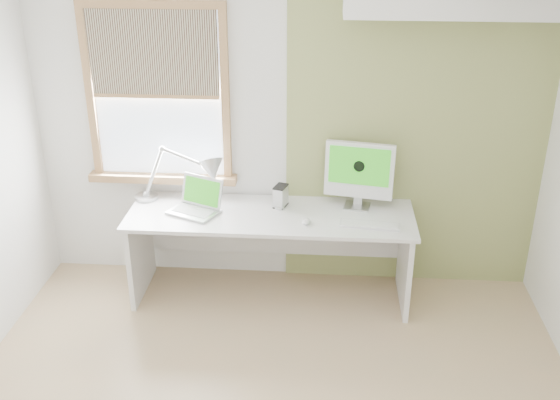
# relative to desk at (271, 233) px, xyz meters

# --- Properties ---
(room) EXTENTS (4.04, 3.54, 2.64)m
(room) POSITION_rel_desk_xyz_m (0.10, -1.44, 0.77)
(room) COLOR tan
(room) RESTS_ON ground
(accent_wall) EXTENTS (2.00, 0.02, 2.60)m
(accent_wall) POSITION_rel_desk_xyz_m (1.10, 0.30, 0.77)
(accent_wall) COLOR #919B5A
(accent_wall) RESTS_ON room
(window) EXTENTS (1.20, 0.14, 1.42)m
(window) POSITION_rel_desk_xyz_m (-0.90, 0.27, 1.01)
(window) COLOR olive
(window) RESTS_ON room
(desk) EXTENTS (2.20, 0.70, 0.73)m
(desk) POSITION_rel_desk_xyz_m (0.00, 0.00, 0.00)
(desk) COLOR silver
(desk) RESTS_ON room
(desk_lamp) EXTENTS (0.80, 0.32, 0.45)m
(desk_lamp) POSITION_rel_desk_xyz_m (-0.58, 0.13, 0.43)
(desk_lamp) COLOR #B3B6B8
(desk_lamp) RESTS_ON desk
(laptop) EXTENTS (0.45, 0.41, 0.25)m
(laptop) POSITION_rel_desk_xyz_m (-0.57, -0.05, 0.26)
(laptop) COLOR #B3B6B8
(laptop) RESTS_ON desk
(phone_dock) EXTENTS (0.09, 0.09, 0.14)m
(phone_dock) POSITION_rel_desk_xyz_m (0.06, 0.04, 0.23)
(phone_dock) COLOR #B3B6B8
(phone_dock) RESTS_ON desk
(external_drive) EXTENTS (0.12, 0.15, 0.17)m
(external_drive) POSITION_rel_desk_xyz_m (0.07, 0.08, 0.28)
(external_drive) COLOR #B3B6B8
(external_drive) RESTS_ON desk
(imac) EXTENTS (0.54, 0.22, 0.52)m
(imac) POSITION_rel_desk_xyz_m (0.67, 0.13, 0.49)
(imac) COLOR #B3B6B8
(imac) RESTS_ON desk
(keyboard) EXTENTS (0.45, 0.17, 0.02)m
(keyboard) POSITION_rel_desk_xyz_m (0.75, -0.21, 0.20)
(keyboard) COLOR white
(keyboard) RESTS_ON desk
(mouse) EXTENTS (0.07, 0.10, 0.03)m
(mouse) POSITION_rel_desk_xyz_m (0.28, -0.20, 0.21)
(mouse) COLOR white
(mouse) RESTS_ON desk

